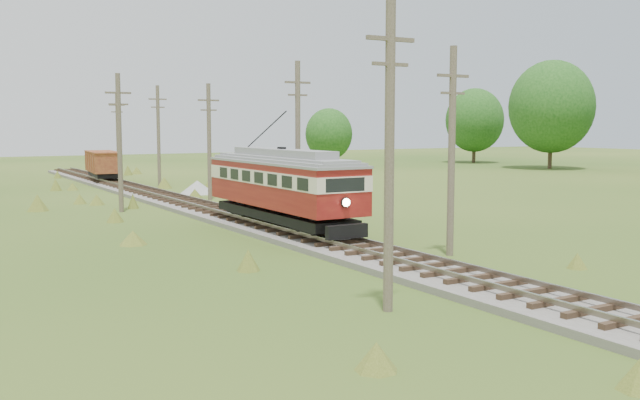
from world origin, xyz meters
TOP-DOWN VIEW (x-y plane):
  - railbed_main at (0.00, 34.00)m, footprint 3.60×96.00m
  - streetcar at (-0.00, 26.80)m, footprint 2.93×12.19m
  - gondola at (0.00, 63.35)m, footprint 3.09×7.55m
  - gravel_pile at (4.01, 48.85)m, footprint 2.92×3.09m
  - utility_pole_r_2 at (3.30, 18.00)m, footprint 1.60×0.30m
  - utility_pole_r_3 at (3.20, 31.00)m, footprint 1.60×0.30m
  - utility_pole_r_4 at (3.00, 44.00)m, footprint 1.60×0.30m
  - utility_pole_r_5 at (3.40, 57.00)m, footprint 1.60×0.30m
  - utility_pole_r_6 at (3.20, 70.00)m, footprint 1.60×0.30m
  - utility_pole_l_a at (-4.20, 12.00)m, footprint 1.60×0.30m
  - utility_pole_l_b at (-4.50, 40.00)m, footprint 1.60×0.30m
  - tree_right_4 at (54.00, 58.00)m, footprint 10.50×10.50m
  - tree_right_5 at (56.00, 74.00)m, footprint 8.40×8.40m
  - tree_mid_b at (30.00, 72.00)m, footprint 5.88×5.88m

SIDE VIEW (x-z plane):
  - railbed_main at x=0.00m, z-range -0.09..0.48m
  - gravel_pile at x=4.01m, z-range -0.03..1.03m
  - gondola at x=0.00m, z-range 0.66..3.10m
  - streetcar at x=0.00m, z-range -0.18..5.37m
  - utility_pole_r_4 at x=3.00m, z-range 0.12..8.52m
  - tree_mid_b at x=30.00m, z-range 0.54..8.12m
  - utility_pole_r_2 at x=3.30m, z-range 0.12..8.72m
  - utility_pole_l_b at x=-4.50m, z-range 0.12..8.72m
  - utility_pole_r_6 at x=3.20m, z-range 0.12..8.82m
  - utility_pole_r_5 at x=3.40m, z-range 0.13..9.03m
  - utility_pole_r_3 at x=3.20m, z-range 0.13..9.13m
  - utility_pole_l_a at x=-4.20m, z-range 0.13..9.13m
  - tree_right_5 at x=56.00m, z-range 0.78..11.60m
  - tree_right_4 at x=54.00m, z-range 0.98..14.51m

